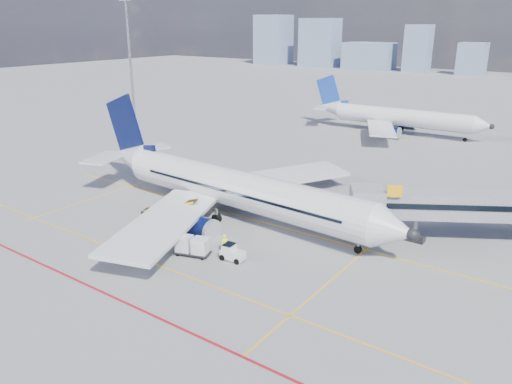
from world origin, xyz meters
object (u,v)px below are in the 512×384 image
(cargo_dolly, at_px, (192,246))
(baggage_tug, at_px, (232,252))
(main_aircraft, at_px, (228,187))
(second_aircraft, at_px, (395,117))
(belt_loader, at_px, (164,213))
(ramp_worker, at_px, (225,244))

(cargo_dolly, bearing_deg, baggage_tug, 4.10)
(main_aircraft, xyz_separation_m, second_aircraft, (-0.58, 53.47, 0.01))
(baggage_tug, bearing_deg, belt_loader, 159.72)
(baggage_tug, xyz_separation_m, belt_loader, (-12.48, 3.61, -0.04))
(main_aircraft, height_order, second_aircraft, main_aircraft)
(baggage_tug, relative_size, cargo_dolly, 0.64)
(second_aircraft, relative_size, cargo_dolly, 9.91)
(belt_loader, bearing_deg, main_aircraft, 31.23)
(second_aircraft, xyz_separation_m, cargo_dolly, (4.56, -63.93, -2.23))
(main_aircraft, relative_size, ramp_worker, 22.16)
(main_aircraft, height_order, cargo_dolly, main_aircraft)
(baggage_tug, height_order, belt_loader, belt_loader)
(baggage_tug, height_order, cargo_dolly, cargo_dolly)
(baggage_tug, bearing_deg, cargo_dolly, -162.74)
(baggage_tug, xyz_separation_m, ramp_worker, (-1.26, 0.58, 0.25))
(belt_loader, distance_m, ramp_worker, 11.63)
(second_aircraft, distance_m, belt_loader, 59.11)
(belt_loader, height_order, ramp_worker, belt_loader)
(belt_loader, bearing_deg, second_aircraft, 69.05)
(main_aircraft, bearing_deg, second_aircraft, 93.94)
(cargo_dolly, height_order, belt_loader, belt_loader)
(main_aircraft, distance_m, belt_loader, 7.74)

